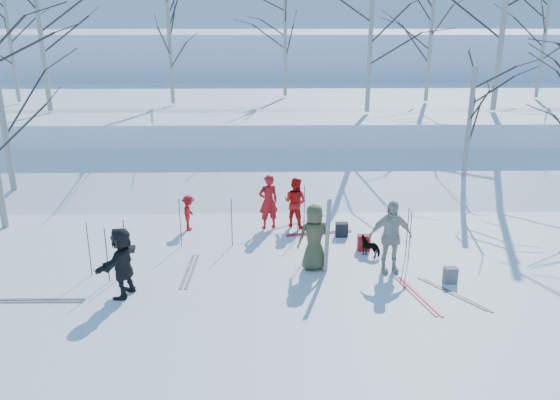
{
  "coord_description": "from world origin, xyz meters",
  "views": [
    {
      "loc": [
        -0.25,
        -12.14,
        5.76
      ],
      "look_at": [
        0.0,
        1.5,
        1.3
      ],
      "focal_mm": 35.0,
      "sensor_mm": 36.0,
      "label": 1
    }
  ],
  "objects_px": {
    "backpack_grey": "(450,275)",
    "skier_cream_east": "(390,237)",
    "skier_redor_behind": "(295,202)",
    "skier_red_seated": "(189,213)",
    "backpack_red": "(364,243)",
    "dog": "(371,246)",
    "skier_red_north": "(268,202)",
    "skier_grey_west": "(122,262)",
    "backpack_dark": "(342,230)",
    "skier_olive_center": "(314,237)"
  },
  "relations": [
    {
      "from": "skier_cream_east",
      "to": "dog",
      "type": "relative_size",
      "value": 2.99
    },
    {
      "from": "skier_olive_center",
      "to": "dog",
      "type": "distance_m",
      "value": 1.8
    },
    {
      "from": "skier_grey_west",
      "to": "dog",
      "type": "xyz_separation_m",
      "value": [
        5.81,
        2.05,
        -0.54
      ]
    },
    {
      "from": "skier_red_seated",
      "to": "backpack_red",
      "type": "height_order",
      "value": "skier_red_seated"
    },
    {
      "from": "backpack_grey",
      "to": "backpack_dark",
      "type": "bearing_deg",
      "value": 126.38
    },
    {
      "from": "backpack_grey",
      "to": "skier_olive_center",
      "type": "bearing_deg",
      "value": 165.15
    },
    {
      "from": "skier_redor_behind",
      "to": "skier_olive_center",
      "type": "bearing_deg",
      "value": 127.58
    },
    {
      "from": "dog",
      "to": "backpack_dark",
      "type": "xyz_separation_m",
      "value": [
        -0.58,
        1.34,
        -0.05
      ]
    },
    {
      "from": "skier_redor_behind",
      "to": "dog",
      "type": "distance_m",
      "value": 2.91
    },
    {
      "from": "backpack_dark",
      "to": "dog",
      "type": "bearing_deg",
      "value": -66.68
    },
    {
      "from": "skier_red_seated",
      "to": "dog",
      "type": "bearing_deg",
      "value": -108.23
    },
    {
      "from": "skier_redor_behind",
      "to": "backpack_red",
      "type": "distance_m",
      "value": 2.58
    },
    {
      "from": "skier_red_seated",
      "to": "dog",
      "type": "height_order",
      "value": "skier_red_seated"
    },
    {
      "from": "skier_olive_center",
      "to": "skier_red_seated",
      "type": "relative_size",
      "value": 1.57
    },
    {
      "from": "skier_olive_center",
      "to": "backpack_grey",
      "type": "bearing_deg",
      "value": 153.96
    },
    {
      "from": "skier_grey_west",
      "to": "skier_red_north",
      "type": "bearing_deg",
      "value": 158.84
    },
    {
      "from": "skier_redor_behind",
      "to": "skier_red_seated",
      "type": "height_order",
      "value": "skier_redor_behind"
    },
    {
      "from": "backpack_grey",
      "to": "dog",
      "type": "bearing_deg",
      "value": 134.9
    },
    {
      "from": "dog",
      "to": "backpack_dark",
      "type": "distance_m",
      "value": 1.46
    },
    {
      "from": "skier_red_north",
      "to": "backpack_dark",
      "type": "xyz_separation_m",
      "value": [
        2.06,
        -0.71,
        -0.61
      ]
    },
    {
      "from": "backpack_red",
      "to": "backpack_grey",
      "type": "xyz_separation_m",
      "value": [
        1.69,
        -1.94,
        -0.02
      ]
    },
    {
      "from": "skier_grey_west",
      "to": "skier_red_seated",
      "type": "bearing_deg",
      "value": -175.93
    },
    {
      "from": "dog",
      "to": "backpack_dark",
      "type": "bearing_deg",
      "value": -120.77
    },
    {
      "from": "skier_redor_behind",
      "to": "skier_red_seated",
      "type": "relative_size",
      "value": 1.41
    },
    {
      "from": "skier_grey_west",
      "to": "dog",
      "type": "distance_m",
      "value": 6.19
    },
    {
      "from": "skier_red_seated",
      "to": "skier_cream_east",
      "type": "height_order",
      "value": "skier_cream_east"
    },
    {
      "from": "backpack_grey",
      "to": "skier_cream_east",
      "type": "bearing_deg",
      "value": 153.62
    },
    {
      "from": "backpack_grey",
      "to": "skier_grey_west",
      "type": "bearing_deg",
      "value": -176.39
    },
    {
      "from": "skier_redor_behind",
      "to": "skier_grey_west",
      "type": "bearing_deg",
      "value": 78.29
    },
    {
      "from": "skier_olive_center",
      "to": "dog",
      "type": "relative_size",
      "value": 2.74
    },
    {
      "from": "skier_olive_center",
      "to": "backpack_grey",
      "type": "distance_m",
      "value": 3.28
    },
    {
      "from": "skier_redor_behind",
      "to": "backpack_red",
      "type": "height_order",
      "value": "skier_redor_behind"
    },
    {
      "from": "skier_olive_center",
      "to": "backpack_red",
      "type": "distance_m",
      "value": 1.9
    },
    {
      "from": "skier_redor_behind",
      "to": "skier_cream_east",
      "type": "xyz_separation_m",
      "value": [
        2.13,
        -3.13,
        0.16
      ]
    },
    {
      "from": "backpack_grey",
      "to": "skier_red_north",
      "type": "bearing_deg",
      "value": 139.24
    },
    {
      "from": "skier_red_north",
      "to": "backpack_grey",
      "type": "xyz_separation_m",
      "value": [
        4.22,
        -3.64,
        -0.62
      ]
    },
    {
      "from": "skier_cream_east",
      "to": "backpack_grey",
      "type": "relative_size",
      "value": 4.72
    },
    {
      "from": "skier_red_seated",
      "to": "dog",
      "type": "relative_size",
      "value": 1.75
    },
    {
      "from": "skier_cream_east",
      "to": "dog",
      "type": "bearing_deg",
      "value": 100.99
    },
    {
      "from": "skier_red_north",
      "to": "skier_grey_west",
      "type": "relative_size",
      "value": 1.01
    },
    {
      "from": "skier_cream_east",
      "to": "backpack_dark",
      "type": "relative_size",
      "value": 4.49
    },
    {
      "from": "skier_cream_east",
      "to": "skier_grey_west",
      "type": "bearing_deg",
      "value": -174.91
    },
    {
      "from": "skier_cream_east",
      "to": "skier_grey_west",
      "type": "distance_m",
      "value": 6.19
    },
    {
      "from": "backpack_red",
      "to": "skier_grey_west",
      "type": "bearing_deg",
      "value": -157.12
    },
    {
      "from": "skier_red_north",
      "to": "skier_grey_west",
      "type": "xyz_separation_m",
      "value": [
        -3.17,
        -4.1,
        -0.01
      ]
    },
    {
      "from": "skier_redor_behind",
      "to": "backpack_dark",
      "type": "bearing_deg",
      "value": 177.67
    },
    {
      "from": "skier_olive_center",
      "to": "skier_grey_west",
      "type": "height_order",
      "value": "skier_olive_center"
    },
    {
      "from": "dog",
      "to": "backpack_red",
      "type": "height_order",
      "value": "dog"
    },
    {
      "from": "skier_olive_center",
      "to": "skier_grey_west",
      "type": "distance_m",
      "value": 4.47
    },
    {
      "from": "backpack_red",
      "to": "backpack_grey",
      "type": "height_order",
      "value": "backpack_red"
    }
  ]
}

